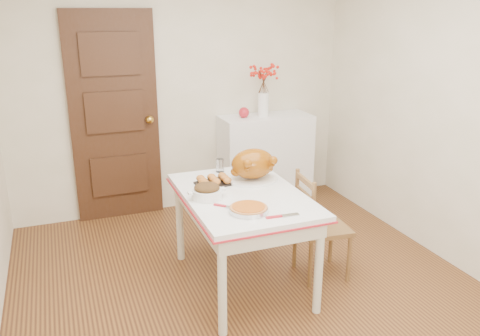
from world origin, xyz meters
name	(u,v)px	position (x,y,z in m)	size (l,w,h in m)	color
floor	(257,301)	(0.00, 0.00, 0.00)	(3.50, 4.00, 0.00)	#3F2214
wall_back	(182,91)	(0.00, 2.00, 1.25)	(3.50, 0.00, 2.50)	silver
wall_right	(465,117)	(1.75, 0.00, 1.25)	(0.00, 4.00, 2.50)	silver
door_back	(115,118)	(-0.70, 1.97, 1.03)	(0.85, 0.06, 2.06)	#361D0F
sideboard	(265,160)	(0.84, 1.78, 0.49)	(0.97, 0.43, 0.97)	white
kitchen_table	(242,239)	(-0.01, 0.27, 0.38)	(0.86, 1.26, 0.76)	white
chair_oak	(323,225)	(0.63, 0.18, 0.43)	(0.38, 0.38, 0.86)	brown
berry_vase	(263,92)	(0.81, 1.78, 1.23)	(0.27, 0.27, 0.51)	white
apple	(244,112)	(0.59, 1.78, 1.03)	(0.11, 0.11, 0.11)	red
turkey_platter	(253,165)	(0.16, 0.49, 0.88)	(0.41, 0.32, 0.26)	#864608
pumpkin_pie	(249,208)	(-0.10, -0.07, 0.78)	(0.26, 0.26, 0.05)	#B35314
stuffing_dish	(207,191)	(-0.29, 0.27, 0.81)	(0.28, 0.22, 0.11)	#3F2914
rolls_tray	(214,180)	(-0.15, 0.53, 0.79)	(0.25, 0.20, 0.07)	#CA6B23
pie_server	(283,216)	(0.08, -0.22, 0.76)	(0.23, 0.07, 0.01)	silver
carving_knife	(230,207)	(-0.19, 0.04, 0.76)	(0.25, 0.06, 0.01)	silver
drinking_glass	(220,165)	(-0.01, 0.80, 0.81)	(0.07, 0.07, 0.11)	white
shaker_pair	(249,164)	(0.25, 0.78, 0.80)	(0.09, 0.04, 0.09)	white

